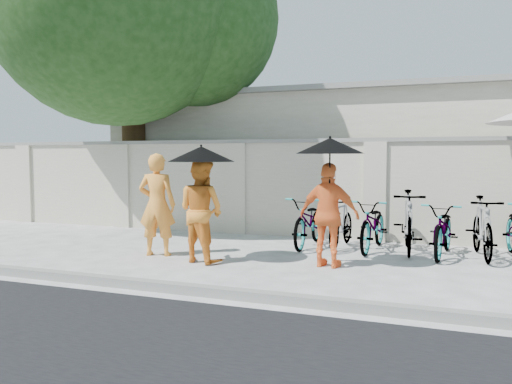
% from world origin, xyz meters
% --- Properties ---
extents(ground, '(80.00, 80.00, 0.00)m').
position_xyz_m(ground, '(0.00, 0.00, 0.00)').
color(ground, silver).
extents(kerb, '(40.00, 0.16, 0.12)m').
position_xyz_m(kerb, '(0.00, -1.70, 0.06)').
color(kerb, gray).
rests_on(kerb, ground).
extents(compound_wall, '(20.00, 0.30, 2.00)m').
position_xyz_m(compound_wall, '(1.00, 3.20, 1.00)').
color(compound_wall, beige).
rests_on(compound_wall, ground).
extents(building_behind, '(14.00, 6.00, 3.20)m').
position_xyz_m(building_behind, '(2.00, 7.00, 1.60)').
color(building_behind, beige).
rests_on(building_behind, ground).
extents(shade_tree, '(6.70, 6.20, 8.20)m').
position_xyz_m(shade_tree, '(-3.66, 2.97, 5.10)').
color(shade_tree, '#4C331A').
rests_on(shade_tree, ground).
extents(monk_left, '(0.72, 0.56, 1.76)m').
position_xyz_m(monk_left, '(-1.33, 0.29, 0.88)').
color(monk_left, '#FF9D37').
rests_on(monk_left, ground).
extents(monk_center, '(0.95, 0.83, 1.67)m').
position_xyz_m(monk_center, '(-0.39, 0.09, 0.84)').
color(monk_center, orange).
rests_on(monk_center, ground).
extents(parasol_center, '(1.07, 1.07, 0.92)m').
position_xyz_m(parasol_center, '(-0.34, 0.01, 1.74)').
color(parasol_center, black).
rests_on(parasol_center, ground).
extents(monk_right, '(0.99, 0.53, 1.61)m').
position_xyz_m(monk_right, '(1.63, 0.40, 0.81)').
color(monk_right, orange).
rests_on(monk_right, ground).
extents(parasol_right, '(1.03, 1.03, 1.07)m').
position_xyz_m(parasol_right, '(1.65, 0.32, 1.87)').
color(parasol_right, black).
rests_on(parasol_right, ground).
extents(bike_0, '(0.66, 1.83, 0.95)m').
position_xyz_m(bike_0, '(0.91, 2.04, 0.48)').
color(bike_0, gray).
rests_on(bike_0, ground).
extents(bike_1, '(0.56, 1.63, 0.97)m').
position_xyz_m(bike_1, '(1.51, 2.09, 0.48)').
color(bike_1, gray).
rests_on(bike_1, ground).
extents(bike_2, '(0.77, 1.84, 0.94)m').
position_xyz_m(bike_2, '(2.11, 2.04, 0.47)').
color(bike_2, gray).
rests_on(bike_2, ground).
extents(bike_3, '(0.69, 1.89, 1.11)m').
position_xyz_m(bike_3, '(2.71, 2.06, 0.55)').
color(bike_3, gray).
rests_on(bike_3, ground).
extents(bike_4, '(0.84, 1.84, 0.93)m').
position_xyz_m(bike_4, '(3.30, 1.89, 0.47)').
color(bike_4, gray).
rests_on(bike_4, ground).
extents(bike_5, '(0.64, 1.77, 1.04)m').
position_xyz_m(bike_5, '(3.90, 1.96, 0.52)').
color(bike_5, gray).
rests_on(bike_5, ground).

